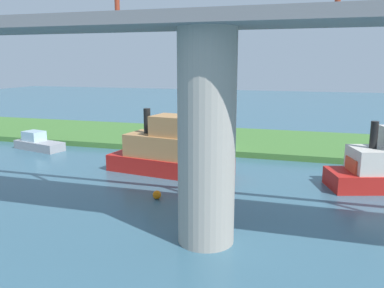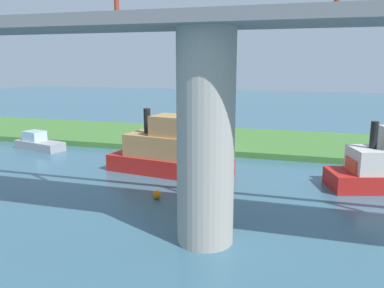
# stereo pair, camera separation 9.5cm
# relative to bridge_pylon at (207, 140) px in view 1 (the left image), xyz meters

# --- Properties ---
(ground_plane) EXTENTS (160.00, 160.00, 0.00)m
(ground_plane) POSITION_rel_bridge_pylon_xyz_m (3.92, -16.05, -4.63)
(ground_plane) COLOR #386075
(grassy_bank) EXTENTS (80.00, 12.00, 0.50)m
(grassy_bank) POSITION_rel_bridge_pylon_xyz_m (3.92, -22.05, -4.38)
(grassy_bank) COLOR #427533
(grassy_bank) RESTS_ON ground
(bridge_pylon) EXTENTS (2.48, 2.48, 9.26)m
(bridge_pylon) POSITION_rel_bridge_pylon_xyz_m (0.00, 0.00, 0.00)
(bridge_pylon) COLOR #9E998E
(bridge_pylon) RESTS_ON ground
(bridge_span) EXTENTS (69.91, 4.30, 3.25)m
(bridge_span) POSITION_rel_bridge_pylon_xyz_m (-0.00, -0.02, 5.12)
(bridge_span) COLOR slate
(bridge_span) RESTS_ON bridge_pylon
(person_on_bank) EXTENTS (0.49, 0.49, 1.39)m
(person_on_bank) POSITION_rel_bridge_pylon_xyz_m (5.78, -18.90, -3.43)
(person_on_bank) COLOR #2D334C
(person_on_bank) RESTS_ON grassy_bank
(mooring_post) EXTENTS (0.20, 0.20, 0.92)m
(mooring_post) POSITION_rel_bridge_pylon_xyz_m (3.40, -17.77, -3.67)
(mooring_post) COLOR brown
(mooring_post) RESTS_ON grassy_bank
(motorboat_white) EXTENTS (9.33, 4.32, 4.59)m
(motorboat_white) POSITION_rel_bridge_pylon_xyz_m (5.00, -9.94, -2.93)
(motorboat_white) COLOR red
(motorboat_white) RESTS_ON ground
(skiff_small) EXTENTS (5.23, 2.93, 1.65)m
(skiff_small) POSITION_rel_bridge_pylon_xyz_m (19.50, -13.96, -4.04)
(skiff_small) COLOR #99999E
(skiff_small) RESTS_ON ground
(marker_buoy) EXTENTS (0.50, 0.50, 0.50)m
(marker_buoy) POSITION_rel_bridge_pylon_xyz_m (4.14, -4.54, -4.38)
(marker_buoy) COLOR orange
(marker_buoy) RESTS_ON ground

